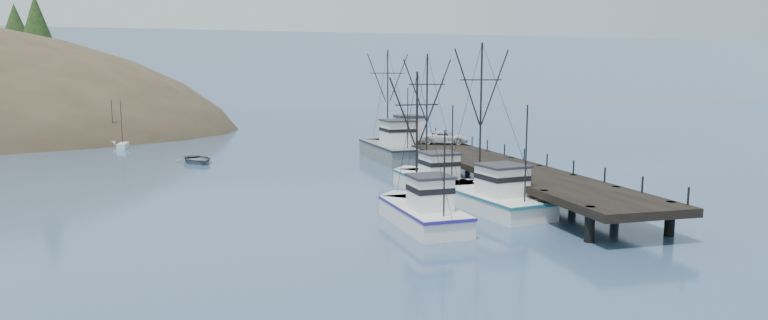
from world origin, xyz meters
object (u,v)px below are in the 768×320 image
(trawler_near, at_px, (488,197))
(trawler_far, at_px, (431,180))
(pier, at_px, (484,162))
(trawler_mid, at_px, (421,212))
(work_vessel, at_px, (392,149))
(pickup_truck, at_px, (445,137))
(motorboat, at_px, (197,163))
(pier_shed, at_px, (409,127))

(trawler_near, relative_size, trawler_far, 1.04)
(pier, relative_size, trawler_mid, 4.52)
(work_vessel, relative_size, pickup_truck, 2.92)
(pier, xyz_separation_m, motorboat, (-25.11, 18.49, -1.69))
(pier, distance_m, trawler_far, 6.85)
(trawler_far, height_order, motorboat, trawler_far)
(pier_shed, bearing_deg, trawler_near, -95.84)
(trawler_near, height_order, trawler_far, trawler_near)
(trawler_mid, relative_size, pier_shed, 3.04)
(trawler_mid, distance_m, work_vessel, 30.10)
(pier, distance_m, trawler_mid, 17.31)
(pier, bearing_deg, motorboat, 143.63)
(pickup_truck, bearing_deg, work_vessel, 78.84)
(pier, xyz_separation_m, trawler_mid, (-10.32, -13.87, -0.87))
(trawler_near, xyz_separation_m, work_vessel, (0.22, 26.20, 0.41))
(pier, relative_size, work_vessel, 2.96)
(trawler_mid, bearing_deg, work_vessel, 78.29)
(trawler_mid, distance_m, pier_shed, 33.17)
(pier_shed, bearing_deg, motorboat, 178.80)
(trawler_far, xyz_separation_m, work_vessel, (1.80, 18.77, 0.41))
(pier_shed, bearing_deg, pickup_truck, -67.67)
(pickup_truck, bearing_deg, pier, -161.76)
(trawler_near, distance_m, trawler_mid, 6.74)
(pickup_truck, distance_m, motorboat, 26.83)
(trawler_near, bearing_deg, trawler_far, 102.03)
(pier, relative_size, trawler_near, 3.74)
(work_vessel, distance_m, pier_shed, 4.23)
(trawler_near, distance_m, pier_shed, 28.86)
(work_vessel, distance_m, motorboat, 21.14)
(trawler_far, distance_m, motorboat, 28.89)
(work_vessel, xyz_separation_m, pickup_truck, (5.06, -3.33, 1.48))
(work_vessel, bearing_deg, motorboat, 172.13)
(pier_shed, xyz_separation_m, pickup_truck, (2.35, -5.72, -0.71))
(trawler_far, xyz_separation_m, pickup_truck, (6.86, 15.45, 1.89))
(work_vessel, bearing_deg, trawler_near, -90.48)
(pier, height_order, pier_shed, pier_shed)
(pier, xyz_separation_m, pier_shed, (-1.50, 18.00, 1.73))
(work_vessel, height_order, pickup_truck, work_vessel)
(trawler_near, bearing_deg, work_vessel, 89.52)
(trawler_mid, xyz_separation_m, trawler_far, (4.31, 10.70, 0.00))
(trawler_far, height_order, pickup_truck, trawler_far)
(work_vessel, relative_size, pier_shed, 4.64)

